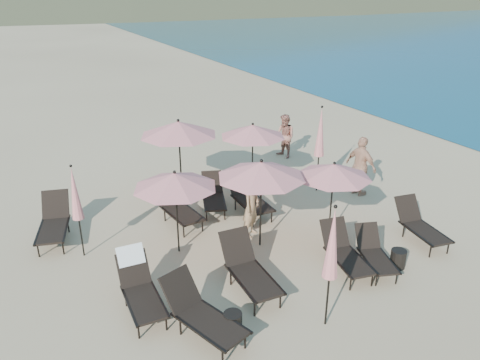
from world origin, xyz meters
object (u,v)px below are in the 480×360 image
lounger_6 (54,222)px  umbrella_open_3 (179,128)px  umbrella_open_1 (261,170)px  lounger_0 (139,286)px  lounger_5 (420,224)px  lounger_7 (178,206)px  umbrella_open_2 (334,171)px  side_table_0 (233,323)px  lounger_2 (249,269)px  umbrella_open_4 (253,131)px  lounger_3 (345,252)px  umbrella_closed_1 (320,133)px  side_table_1 (398,259)px  umbrella_open_0 (175,180)px  beachgoer_a (251,207)px  lounger_1 (201,313)px  umbrella_closed_2 (75,194)px  umbrella_closed_0 (332,244)px  beachgoer_c (361,166)px  beachgoer_b (285,136)px  lounger_4 (375,253)px  lounger_8 (213,195)px  lounger_9 (248,196)px

lounger_6 → umbrella_open_3: umbrella_open_3 is taller
umbrella_open_1 → lounger_0: bearing=-162.7°
lounger_5 → lounger_7: bearing=152.9°
umbrella_open_2 → side_table_0: (-3.86, -2.18, -1.60)m
lounger_6 → umbrella_open_2: umbrella_open_2 is taller
lounger_0 → lounger_6: 3.89m
lounger_2 → lounger_7: (-0.31, 3.56, -0.02)m
lounger_6 → umbrella_open_1: bearing=-16.2°
umbrella_open_2 → lounger_2: bearing=-159.5°
side_table_0 → umbrella_open_4: bearing=58.7°
lounger_3 → umbrella_closed_1: umbrella_closed_1 is taller
lounger_7 → side_table_1: bearing=-57.0°
umbrella_open_0 → umbrella_open_1: 2.03m
lounger_6 → beachgoer_a: beachgoer_a is taller
lounger_1 → umbrella_closed_2: (-1.50, 3.83, 1.16)m
beachgoer_a → umbrella_closed_0: bearing=-131.6°
umbrella_closed_0 → beachgoer_a: 3.88m
side_table_0 → beachgoer_c: size_ratio=0.23×
lounger_5 → umbrella_open_1: 4.37m
umbrella_open_0 → side_table_1: umbrella_open_0 is taller
lounger_3 → beachgoer_b: (2.74, 7.00, 0.37)m
lounger_2 → umbrella_closed_1: 5.81m
umbrella_open_0 → umbrella_closed_0: umbrella_closed_0 is taller
lounger_3 → lounger_4: bearing=-12.8°
beachgoer_a → beachgoer_c: bearing=-26.4°
lounger_8 → umbrella_open_1: size_ratio=0.74×
umbrella_open_2 → umbrella_closed_2: size_ratio=0.87×
lounger_6 → umbrella_closed_2: size_ratio=0.81×
lounger_5 → lounger_6: (-8.28, 4.27, 0.04)m
umbrella_open_4 → side_table_1: 5.81m
umbrella_open_4 → beachgoer_a: size_ratio=1.37×
lounger_4 → beachgoer_c: bearing=73.3°
lounger_2 → umbrella_open_0: size_ratio=0.88×
lounger_4 → umbrella_open_1: umbrella_open_1 is taller
lounger_9 → side_table_0: 5.05m
umbrella_open_1 → umbrella_open_3: 3.69m
lounger_4 → umbrella_open_2: size_ratio=0.77×
umbrella_open_4 → umbrella_closed_1: size_ratio=0.80×
umbrella_open_1 → umbrella_closed_2: 4.33m
umbrella_open_2 → lounger_1: bearing=-156.0°
lounger_4 → lounger_7: lounger_7 is taller
umbrella_closed_2 → side_table_1: (6.41, -3.80, -1.42)m
lounger_3 → umbrella_open_3: (-1.95, 5.41, 1.73)m
lounger_4 → umbrella_open_3: umbrella_open_3 is taller
lounger_9 → umbrella_closed_0: size_ratio=0.71×
lounger_5 → lounger_1: bearing=-164.9°
umbrella_open_2 → umbrella_open_4: umbrella_open_4 is taller
beachgoer_a → lounger_1: bearing=-168.0°
side_table_0 → umbrella_open_2: bearing=29.5°
lounger_7 → umbrella_closed_2: size_ratio=0.78×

